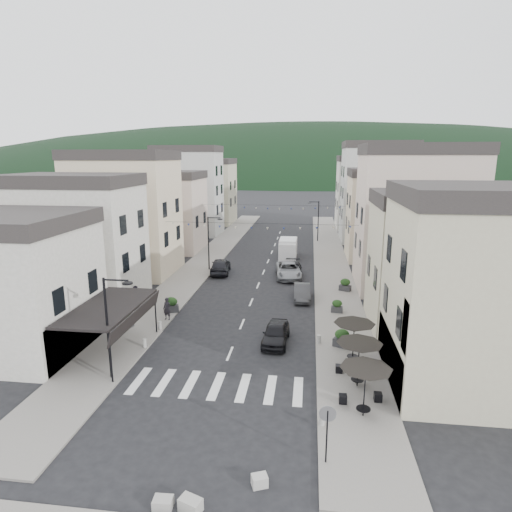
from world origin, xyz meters
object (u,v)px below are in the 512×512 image
Objects in this scene: parked_car_b at (302,292)px; pedestrian_a at (167,309)px; parked_car_e at (220,266)px; parked_car_c at (288,270)px; pedestrian_b at (136,297)px; delivery_van at (288,248)px; parked_car_a at (276,333)px; parked_car_d at (293,269)px.

pedestrian_a is (-10.17, -6.44, 0.33)m from parked_car_b.
parked_car_e is 14.14m from pedestrian_a.
parked_car_c is at bearing 168.28° from parked_car_e.
pedestrian_b is at bearing 159.00° from pedestrian_a.
parked_car_b is at bearing -82.59° from delivery_van.
delivery_van is at bearing 86.57° from parked_car_c.
parked_car_b is 15.98m from delivery_van.
pedestrian_b is at bearing 159.72° from parked_car_a.
pedestrian_a is (-1.20, -14.09, 0.16)m from parked_car_e.
parked_car_d is 0.87× the size of delivery_van.
delivery_van is at bearing 81.78° from pedestrian_a.
pedestrian_b is at bearing 62.71° from parked_car_e.
parked_car_d is at bearing -83.06° from delivery_van.
parked_car_e is 2.79× the size of pedestrian_a.
parked_car_c is 16.41m from pedestrian_b.
parked_car_e is (-7.85, -0.34, 0.17)m from parked_car_d.
parked_car_c is 7.44m from parked_car_e.
pedestrian_a is at bearing -149.83° from parked_car_b.
parked_car_e is 0.93× the size of delivery_van.
parked_car_b is 12.04m from pedestrian_a.
parked_car_e reaches higher than parked_car_c.
parked_car_a is 9.08m from pedestrian_a.
parked_car_c is 1.22× the size of parked_car_d.
parked_car_c is 2.95× the size of pedestrian_b.
pedestrian_a is (-8.60, 2.89, 0.29)m from parked_car_a.
parked_car_e is at bearing -130.15° from delivery_van.
parked_car_d is at bearing 95.76° from parked_car_b.
delivery_van is (-2.08, 15.83, 0.56)m from parked_car_b.
parked_car_a is 17.34m from parked_car_d.
parked_car_a is at bearing 20.32° from pedestrian_b.
parked_car_d is (-1.12, 7.99, -0.00)m from parked_car_b.
delivery_van reaches higher than parked_car_b.
parked_car_a is 16.27m from parked_car_c.
pedestrian_a reaches higher than parked_car_c.
parked_car_d is at bearing 176.34° from parked_car_e.
pedestrian_a is at bearing 78.96° from parked_car_e.
pedestrian_b reaches higher than parked_car_e.
pedestrian_a is at bearing 164.07° from parked_car_a.
parked_car_a is 2.35× the size of pedestrian_a.
pedestrian_b is (-12.00, 5.08, 0.36)m from parked_car_a.
parked_car_b is 11.79m from parked_car_e.
parked_car_e is 2.58× the size of pedestrian_b.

